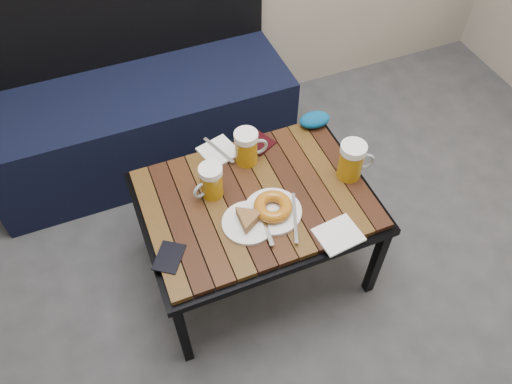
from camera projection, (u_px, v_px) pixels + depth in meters
name	position (u px, v px, depth m)	size (l,w,h in m)	color
bench	(139.00, 116.00, 2.36)	(1.40, 0.50, 0.95)	black
cafe_table	(256.00, 204.00, 1.83)	(0.84, 0.62, 0.47)	black
beer_mug_left	(211.00, 181.00, 1.75)	(0.13, 0.10, 0.14)	#A8760D
beer_mug_centre	(247.00, 147.00, 1.85)	(0.13, 0.09, 0.14)	#A8760D
beer_mug_right	(352.00, 160.00, 1.81)	(0.15, 0.11, 0.15)	#A8760D
plate_pie	(248.00, 220.00, 1.71)	(0.18, 0.18, 0.05)	white
plate_bagel	(273.00, 209.00, 1.73)	(0.21, 0.26, 0.06)	white
napkin_left	(219.00, 151.00, 1.93)	(0.16, 0.17, 0.01)	white
napkin_right	(338.00, 235.00, 1.69)	(0.16, 0.14, 0.01)	white
passport_navy	(169.00, 257.00, 1.64)	(0.08, 0.12, 0.01)	black
passport_burgundy	(256.00, 141.00, 1.97)	(0.10, 0.13, 0.01)	black
knit_pouch	(315.00, 120.00, 2.01)	(0.13, 0.08, 0.06)	navy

